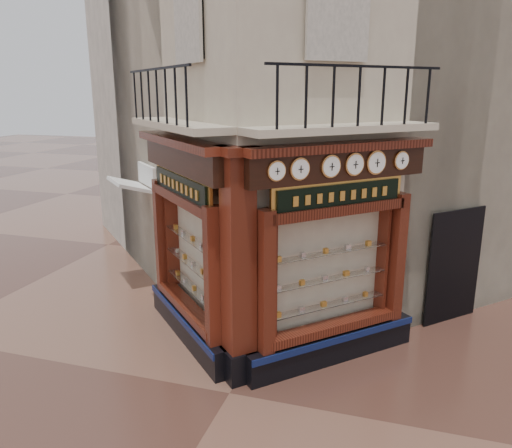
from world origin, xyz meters
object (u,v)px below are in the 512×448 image
at_px(awning, 136,286).
at_px(clock_f, 401,160).
at_px(clock_d, 354,164).
at_px(clock_e, 376,163).
at_px(clock_b, 300,169).
at_px(clock_c, 331,166).
at_px(signboard_left, 181,186).
at_px(corner_pilaster, 238,271).
at_px(signboard_right, 340,195).
at_px(clock_a, 276,171).

bearing_deg(awning, clock_f, -147.26).
bearing_deg(clock_d, clock_e, -0.00).
bearing_deg(clock_b, clock_e, -0.00).
bearing_deg(clock_b, clock_c, -0.00).
bearing_deg(awning, clock_e, -151.73).
distance_m(clock_c, signboard_left, 2.86).
relative_size(clock_f, awning, 0.25).
xyz_separation_m(clock_b, clock_e, (1.08, 1.08, 0.00)).
relative_size(clock_b, clock_e, 0.87).
relative_size(corner_pilaster, clock_b, 11.14).
bearing_deg(signboard_right, clock_d, -31.03).
bearing_deg(clock_f, clock_b, -180.00).
xyz_separation_m(clock_c, signboard_right, (0.13, 0.29, -0.52)).
bearing_deg(clock_a, clock_b, 0.00).
height_order(clock_c, signboard_right, clock_c).
bearing_deg(signboard_right, clock_b, -172.88).
relative_size(clock_c, awning, 0.28).
relative_size(clock_d, signboard_right, 0.20).
bearing_deg(corner_pilaster, signboard_right, -10.25).
distance_m(clock_c, clock_e, 0.94).
bearing_deg(signboard_right, clock_a, -175.15).
height_order(clock_e, signboard_left, clock_e).
bearing_deg(awning, signboard_left, -176.72).
bearing_deg(clock_c, clock_e, -0.00).
bearing_deg(clock_c, signboard_left, 129.15).
bearing_deg(clock_b, corner_pilaster, 153.74).
distance_m(clock_c, clock_d, 0.48).
xyz_separation_m(corner_pilaster, clock_c, (1.33, 0.73, 1.67)).
height_order(corner_pilaster, signboard_right, corner_pilaster).
height_order(clock_e, awning, clock_e).
bearing_deg(clock_b, signboard_right, 7.12).
bearing_deg(signboard_right, clock_f, -5.22).
bearing_deg(signboard_left, clock_a, -160.65).
bearing_deg(signboard_left, clock_b, -151.50).
xyz_separation_m(clock_d, clock_e, (0.33, 0.33, 0.00)).
height_order(clock_b, signboard_right, clock_b).
height_order(clock_c, awning, clock_c).
bearing_deg(corner_pilaster, clock_c, -16.34).
height_order(corner_pilaster, awning, corner_pilaster).
height_order(clock_e, signboard_right, clock_e).
bearing_deg(corner_pilaster, clock_f, -8.21).
bearing_deg(clock_e, clock_d, 180.00).
distance_m(clock_b, awning, 6.63).
distance_m(clock_b, clock_d, 1.07).
relative_size(clock_a, clock_b, 0.89).
bearing_deg(corner_pilaster, clock_e, -10.11).
distance_m(clock_b, clock_f, 2.09).
relative_size(clock_b, clock_f, 1.09).
bearing_deg(clock_f, signboard_left, 146.40).
distance_m(corner_pilaster, clock_f, 3.43).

